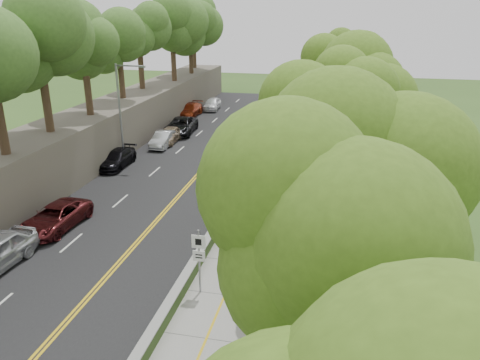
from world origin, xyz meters
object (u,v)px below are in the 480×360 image
at_px(construction_barrel, 313,138).
at_px(person_far, 314,125).
at_px(signpost, 199,255).
at_px(car_2, 56,217).
at_px(painter_0, 223,223).
at_px(streetlight, 122,106).
at_px(concrete_block, 251,279).

bearing_deg(construction_barrel, person_far, 91.56).
xyz_separation_m(signpost, construction_barrel, (3.25, 25.79, -1.40)).
relative_size(construction_barrel, person_far, 0.57).
bearing_deg(car_2, signpost, -21.06).
bearing_deg(signpost, painter_0, 93.12).
height_order(streetlight, concrete_block, streetlight).
distance_m(concrete_block, person_far, 28.63).
distance_m(construction_barrel, concrete_block, 24.95).
height_order(signpost, person_far, signpost).
bearing_deg(person_far, painter_0, 67.88).
bearing_deg(person_far, signpost, 69.97).
xyz_separation_m(streetlight, car_2, (1.46, -12.53, -3.91)).
relative_size(streetlight, painter_0, 5.01).
bearing_deg(construction_barrel, painter_0, -99.93).
xyz_separation_m(streetlight, painter_0, (11.21, -11.51, -3.79)).
xyz_separation_m(signpost, person_far, (3.15, 29.47, -1.01)).
xyz_separation_m(concrete_block, painter_0, (-2.45, 4.64, 0.39)).
relative_size(concrete_block, painter_0, 0.76).
height_order(streetlight, car_2, streetlight).
relative_size(car_2, person_far, 2.73).
relative_size(streetlight, person_far, 4.42).
height_order(signpost, concrete_block, signpost).
bearing_deg(concrete_block, signpost, -158.09).
height_order(construction_barrel, concrete_block, construction_barrel).
distance_m(streetlight, car_2, 13.21).
bearing_deg(construction_barrel, car_2, -121.97).
bearing_deg(concrete_block, streetlight, 130.23).
distance_m(signpost, person_far, 29.66).
distance_m(streetlight, concrete_block, 21.56).
bearing_deg(concrete_block, car_2, 163.47).
bearing_deg(signpost, construction_barrel, 82.82).
height_order(streetlight, signpost, streetlight).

